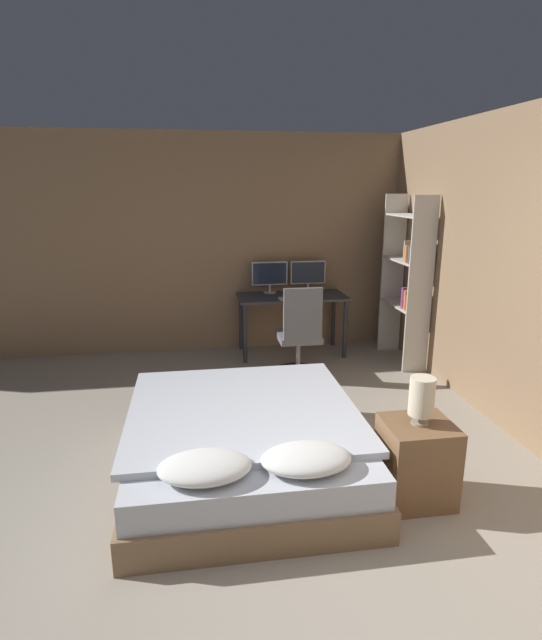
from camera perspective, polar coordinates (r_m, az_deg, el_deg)
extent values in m
plane|color=#9E9384|center=(3.06, 6.19, -27.41)|extent=(20.00, 20.00, 0.00)
cube|color=#8E7051|center=(6.37, -3.09, 8.61)|extent=(12.00, 0.06, 2.70)
cube|color=#8E7051|center=(4.58, 26.68, 4.50)|extent=(0.06, 12.00, 2.70)
cube|color=#846647|center=(3.87, -3.03, -15.29)|extent=(1.64, 1.93, 0.22)
cube|color=silver|center=(3.77, -3.07, -12.55)|extent=(1.58, 1.87, 0.20)
cube|color=silver|center=(3.82, -3.28, -10.10)|extent=(1.68, 1.63, 0.05)
ellipsoid|color=white|center=(3.05, -7.58, -16.32)|extent=(0.55, 0.38, 0.13)
ellipsoid|color=white|center=(3.11, 4.05, -15.53)|extent=(0.55, 0.38, 0.13)
cube|color=brown|center=(3.60, 16.26, -15.27)|extent=(0.45, 0.42, 0.56)
cylinder|color=gray|center=(3.47, 16.62, -11.16)|extent=(0.12, 0.12, 0.01)
cylinder|color=gray|center=(3.46, 16.66, -10.67)|extent=(0.02, 0.02, 0.05)
cylinder|color=beige|center=(3.40, 16.85, -8.34)|extent=(0.16, 0.16, 0.26)
cube|color=#38383D|center=(6.18, 2.40, 2.68)|extent=(1.33, 0.62, 0.03)
cylinder|color=#2D2D33|center=(5.94, -3.00, -1.60)|extent=(0.05, 0.05, 0.72)
cylinder|color=#2D2D33|center=(6.18, 8.44, -1.08)|extent=(0.05, 0.05, 0.72)
cylinder|color=#2D2D33|center=(6.43, -3.47, -0.30)|extent=(0.05, 0.05, 0.72)
cylinder|color=#2D2D33|center=(6.66, 7.14, 0.14)|extent=(0.05, 0.05, 0.72)
cylinder|color=#B7B7BC|center=(6.34, -0.15, 3.19)|extent=(0.16, 0.16, 0.01)
cylinder|color=#B7B7BC|center=(6.33, -0.15, 3.65)|extent=(0.03, 0.03, 0.09)
cube|color=#B7B7BC|center=(6.29, -0.16, 5.35)|extent=(0.45, 0.03, 0.29)
cube|color=#192338|center=(6.28, -0.14, 5.33)|extent=(0.42, 0.00, 0.26)
cylinder|color=#B7B7BC|center=(6.43, 4.20, 3.32)|extent=(0.16, 0.16, 0.01)
cylinder|color=#B7B7BC|center=(6.42, 4.21, 3.77)|extent=(0.03, 0.03, 0.09)
cube|color=#B7B7BC|center=(6.38, 4.25, 5.45)|extent=(0.45, 0.03, 0.29)
cube|color=#192338|center=(6.37, 4.28, 5.43)|extent=(0.42, 0.00, 0.26)
cube|color=#B7B7BC|center=(5.98, 2.78, 2.49)|extent=(0.40, 0.13, 0.02)
ellipsoid|color=#B7B7BC|center=(6.04, 5.45, 2.66)|extent=(0.07, 0.05, 0.04)
cylinder|color=black|center=(5.71, 3.09, -5.94)|extent=(0.52, 0.52, 0.04)
cylinder|color=gray|center=(5.64, 3.12, -4.02)|extent=(0.05, 0.05, 0.36)
cube|color=slate|center=(5.57, 3.16, -1.90)|extent=(0.46, 0.46, 0.07)
cube|color=slate|center=(5.29, 3.66, 0.70)|extent=(0.41, 0.05, 0.56)
cube|color=beige|center=(5.74, 16.69, 3.62)|extent=(0.29, 0.02, 1.97)
cube|color=beige|center=(6.46, 13.69, 5.04)|extent=(0.29, 0.02, 1.97)
cube|color=beige|center=(6.16, 14.92, 1.67)|extent=(0.29, 0.78, 0.02)
cube|color=beige|center=(6.06, 15.26, 6.57)|extent=(0.29, 0.78, 0.02)
cube|color=beige|center=(6.01, 15.60, 11.41)|extent=(0.29, 0.78, 0.02)
cube|color=gold|center=(5.81, 16.39, 1.94)|extent=(0.23, 0.04, 0.21)
cube|color=#B2332D|center=(5.86, 16.19, 1.92)|extent=(0.23, 0.04, 0.18)
cube|color=gold|center=(5.89, 16.05, 2.23)|extent=(0.23, 0.03, 0.23)
cube|color=#B2332D|center=(5.91, 15.93, 2.27)|extent=(0.23, 0.03, 0.22)
cube|color=#7A387F|center=(5.95, 15.74, 2.47)|extent=(0.23, 0.04, 0.24)
cube|color=#B2332D|center=(5.71, 16.81, 7.37)|extent=(0.23, 0.03, 0.25)
cube|color=#7A387F|center=(5.75, 16.64, 7.01)|extent=(0.23, 0.03, 0.17)
cube|color=#337042|center=(5.78, 16.49, 7.20)|extent=(0.23, 0.03, 0.20)
cube|color=#B2332D|center=(5.82, 16.32, 7.26)|extent=(0.23, 0.02, 0.20)
cube|color=orange|center=(5.86, 16.14, 7.30)|extent=(0.23, 0.04, 0.19)
cube|color=#BCB29E|center=(5.90, 15.98, 7.58)|extent=(0.23, 0.02, 0.24)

